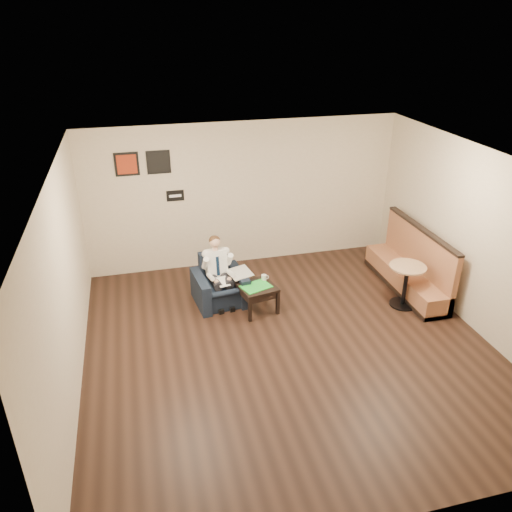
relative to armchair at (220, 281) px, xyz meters
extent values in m
plane|color=black|center=(0.77, -1.53, -0.41)|extent=(6.00, 6.00, 0.00)
cube|color=beige|center=(0.77, 1.47, 0.99)|extent=(6.00, 0.02, 2.80)
cube|color=beige|center=(0.77, -4.53, 0.99)|extent=(6.00, 0.02, 2.80)
cube|color=beige|center=(-2.23, -1.53, 0.99)|extent=(0.02, 6.00, 2.80)
cube|color=beige|center=(3.77, -1.53, 0.99)|extent=(0.02, 6.00, 2.80)
cube|color=white|center=(0.77, -1.53, 2.39)|extent=(6.00, 6.00, 0.02)
cube|color=black|center=(-0.53, 1.45, 1.09)|extent=(0.32, 0.02, 0.20)
cube|color=#9B2C13|center=(-1.33, 1.45, 1.74)|extent=(0.42, 0.03, 0.42)
cube|color=black|center=(-0.78, 1.45, 1.74)|extent=(0.42, 0.03, 0.42)
cube|color=black|center=(0.00, 0.00, 0.00)|extent=(0.93, 0.93, 0.81)
cube|color=white|center=(0.02, -0.19, 0.09)|extent=(0.23, 0.29, 0.01)
cube|color=silver|center=(0.35, -0.05, 0.15)|extent=(0.42, 0.49, 0.01)
cube|color=black|center=(0.56, -0.42, -0.17)|extent=(0.68, 0.68, 0.47)
cube|color=green|center=(0.53, -0.45, 0.07)|extent=(0.55, 0.47, 0.01)
cylinder|color=white|center=(0.72, -0.26, 0.11)|extent=(0.10, 0.10, 0.10)
cube|color=black|center=(0.57, -0.25, 0.07)|extent=(0.15, 0.08, 0.01)
cube|color=#935839|center=(3.36, -0.35, 0.16)|extent=(0.53, 2.22, 1.14)
cylinder|color=#A57C59|center=(3.03, -0.88, -0.03)|extent=(0.78, 0.78, 0.76)
camera|label=1|loc=(-1.22, -7.39, 4.16)|focal=35.00mm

